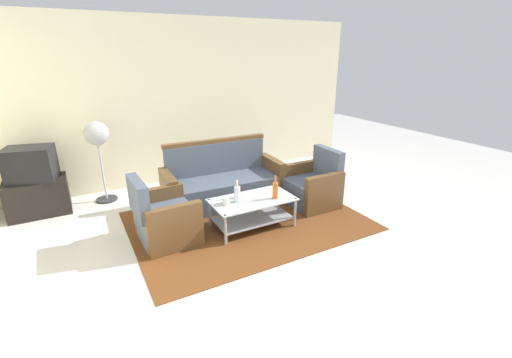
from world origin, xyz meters
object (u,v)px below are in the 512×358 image
bottle_clear (237,194)px  cup (226,201)px  bottle_orange (275,190)px  armchair_right (312,187)px  tv_stand (38,197)px  television (30,164)px  bottle_brown (238,192)px  coffee_table (252,209)px  armchair_left (164,220)px  pedestal_fan (97,138)px  couch (223,184)px

bottle_clear → cup: bearing=-171.5°
bottle_orange → armchair_right: bearing=20.6°
bottle_clear → cup: bottle_clear is taller
tv_stand → television: 0.50m
bottle_brown → tv_stand: bearing=144.1°
coffee_table → television: television is taller
armchair_left → bottle_brown: bearing=82.6°
armchair_right → pedestal_fan: bearing=59.0°
couch → armchair_left: bearing=34.6°
cup → television: television is taller
armchair_left → coffee_table: 1.15m
armchair_right → tv_stand: size_ratio=1.06×
armchair_left → tv_stand: 2.16m
bottle_orange → coffee_table: bearing=157.2°
couch → bottle_clear: bearing=80.6°
armchair_right → coffee_table: 1.18m
pedestal_fan → cup: bearing=-57.0°
armchair_right → bottle_clear: size_ratio=2.87×
armchair_right → bottle_clear: (-1.37, -0.19, 0.24)m
bottle_clear → bottle_orange: bearing=-15.9°
pedestal_fan → tv_stand: bearing=-176.8°
tv_stand → pedestal_fan: 1.18m
bottle_orange → bottle_brown: bottle_orange is taller
armchair_right → couch: bearing=59.8°
bottle_brown → armchair_left: bearing=175.0°
couch → bottle_brown: bearing=83.8°
tv_stand → armchair_right: bearing=-24.1°
armchair_right → coffee_table: (-1.16, -0.21, -0.02)m
armchair_left → armchair_right: bearing=87.4°
couch → pedestal_fan: 2.01m
bottle_brown → tv_stand: size_ratio=0.28×
coffee_table → bottle_orange: size_ratio=3.50×
armchair_left → coffee_table: armchair_left is taller
pedestal_fan → couch: bearing=-32.0°
bottle_clear → television: 2.97m
pedestal_fan → coffee_table: bearing=-49.7°
armchair_left → bottle_orange: size_ratio=2.70×
pedestal_fan → bottle_brown: bearing=-50.2°
television → pedestal_fan: 0.94m
armchair_left → armchair_right: size_ratio=1.00×
armchair_left → couch: bearing=120.1°
tv_stand → couch: bearing=-20.7°
coffee_table → bottle_orange: bearing=-22.8°
tv_stand → television: television is taller
coffee_table → cup: (-0.38, -0.00, 0.19)m
armchair_left → cup: armchair_left is taller
bottle_orange → cup: bottle_orange is taller
armchair_right → bottle_brown: size_ratio=3.74×
armchair_left → bottle_clear: bearing=75.4°
armchair_right → armchair_left: bearing=90.2°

